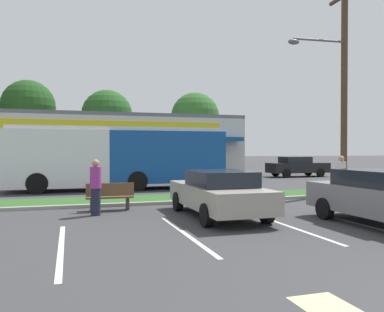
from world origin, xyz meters
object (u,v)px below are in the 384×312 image
Objects in this scene: city_bus at (118,156)px; pedestrian_mid at (341,177)px; utility_pole at (341,81)px; car_4 at (219,193)px; car_1 at (179,168)px; bus_stop_bench at (110,196)px; pedestrian_by_pole at (96,187)px; car_5 at (297,166)px.

city_bus is 11.02m from pedestrian_mid.
utility_pole is 2.09× the size of car_4.
city_bus reaches higher than car_1.
car_4 is 2.60× the size of pedestrian_mid.
utility_pole is at bearing 152.20° from city_bus.
bus_stop_bench is 14.03m from car_1.
pedestrian_by_pole reaches higher than car_1.
city_bus is 7.30m from car_1.
city_bus is at bearing 151.64° from utility_pole.
bus_stop_bench is at bearing -139.76° from car_5.
pedestrian_by_pole is (-0.52, -0.86, 0.39)m from bus_stop_bench.
car_5 is (9.63, 0.46, -0.01)m from car_1.
bus_stop_bench is at bearing 53.69° from car_4.
car_5 is 2.68× the size of pedestrian_by_pole.
car_5 is at bearing -157.33° from city_bus.
car_4 is at bearing -128.92° from car_5.
car_1 is at bearing 128.46° from pedestrian_mid.
pedestrian_by_pole reaches higher than car_5.
car_1 is 9.64m from car_5.
city_bus is 7.50m from bus_stop_bench.
bus_stop_bench is at bearing -169.49° from utility_pole.
pedestrian_mid is (8.50, -6.96, -0.85)m from city_bus.
car_5 is (15.57, 13.17, 0.29)m from bus_stop_bench.
utility_pole is at bearing -65.02° from car_1.
utility_pole is at bearing -112.64° from car_5.
city_bus is 6.31× the size of pedestrian_by_pole.
car_4 is at bearing -100.76° from car_1.
utility_pole is 5.59× the size of pedestrian_by_pole.
utility_pole is 2.09× the size of car_5.
pedestrian_by_pole is at bearing -115.47° from car_1.
utility_pole is 6.20× the size of bus_stop_bench.
car_1 reaches higher than bus_stop_bench.
city_bus is 2.36× the size of car_5.
car_5 is at bearing -38.92° from car_4.
pedestrian_mid is at bearing -68.17° from car_4.
city_bus is 9.83m from car_4.
car_1 is (5.94, 12.71, 0.30)m from bus_stop_bench.
pedestrian_by_pole is (-1.65, -8.17, -0.87)m from city_bus.
car_5 is 2.60× the size of pedestrian_mid.
city_bus reaches higher than car_4.
utility_pole is 4.88m from pedestrian_mid.
car_5 is at bearing -120.97° from pedestrian_by_pole.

